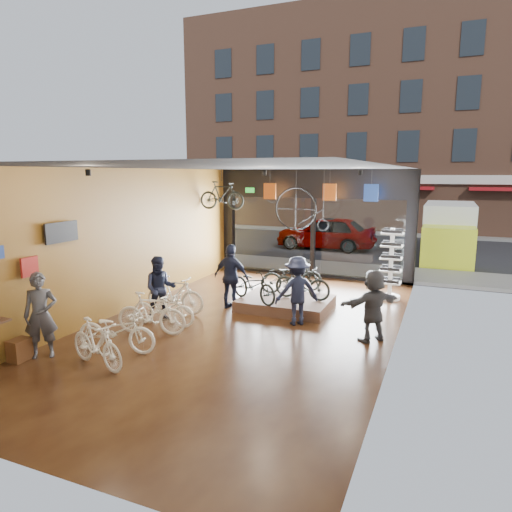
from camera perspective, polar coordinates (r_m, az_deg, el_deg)
The scene contains 34 objects.
ground_plane at distance 11.23m, azimuth -1.43°, elevation -8.86°, with size 7.00×12.00×0.04m, color black.
ceiling at distance 10.61m, azimuth -1.52°, elevation 11.13°, with size 7.00×12.00×0.04m, color black.
wall_left at distance 12.60m, azimuth -16.25°, elevation 1.83°, with size 0.04×12.00×3.80m, color olive.
wall_right at distance 9.87m, azimuth 17.51°, elevation -0.49°, with size 0.04×12.00×3.80m, color beige.
wall_back at distance 5.95m, azimuth -26.19°, elevation -8.09°, with size 7.00×0.04×3.80m, color beige.
storefront at distance 16.36m, azimuth 7.18°, elevation 4.04°, with size 7.00×0.26×3.80m, color black, non-canonical shape.
exit_sign at distance 16.97m, azimuth -0.75°, elevation 8.24°, with size 0.35×0.06×0.18m, color #198C26.
street_road at distance 25.33m, azimuth 12.58°, elevation 1.73°, with size 30.00×18.00×0.02m, color black.
sidewalk_near at distance 17.80m, azimuth 8.09°, elevation -1.47°, with size 30.00×2.40×0.12m, color slate.
sidewalk_far at distance 29.23m, azimuth 13.99°, elevation 2.94°, with size 30.00×2.00×0.12m, color slate.
opposite_building at distance 31.65m, azimuth 15.29°, elevation 16.03°, with size 26.00×5.00×14.00m, color brown.
street_car at distance 22.52m, azimuth 8.73°, elevation 2.92°, with size 1.91×4.76×1.62m, color gray.
box_truck at distance 20.83m, azimuth 22.92°, elevation 2.66°, with size 2.01×6.02×2.37m, color silver, non-canonical shape.
floor_bike_1 at distance 9.36m, azimuth -19.29°, elevation -10.29°, with size 0.44×1.56×0.94m, color white.
floor_bike_2 at distance 10.00m, azimuth -17.05°, elevation -8.89°, with size 0.61×1.75×0.92m, color white.
floor_bike_3 at distance 10.82m, azimuth -12.98°, elevation -6.99°, with size 0.47×1.66×1.00m, color white.
floor_bike_4 at distance 11.39m, azimuth -11.53°, elevation -6.43°, with size 0.57×1.63×0.86m, color white.
floor_bike_5 at distance 12.29m, azimuth -10.11°, elevation -4.74°, with size 0.48×1.70×1.02m, color white.
display_platform at distance 12.59m, azimuth 3.72°, elevation -5.93°, with size 2.40×1.80×0.30m, color #4B2C1C.
display_bike_left at distance 12.12m, azimuth -0.28°, elevation -3.61°, with size 0.60×1.72×0.91m, color black.
display_bike_mid at distance 12.36m, azimuth 5.81°, elevation -3.31°, with size 0.44×1.55×0.93m, color black.
display_bike_right at distance 13.05m, azimuth 4.44°, elevation -2.55°, with size 0.62×1.78×0.93m, color black.
customer_0 at distance 10.14m, azimuth -25.32°, elevation -6.71°, with size 0.64×0.42×1.75m, color #3F3F44.
customer_1 at distance 11.70m, azimuth -11.87°, elevation -4.00°, with size 0.80×0.62×1.64m, color #161C33.
customer_2 at distance 12.43m, azimuth -3.11°, elevation -2.61°, with size 1.05×0.44×1.78m, color #161C33.
customer_3 at distance 11.19m, azimuth 5.15°, elevation -4.35°, with size 1.09×0.63×1.69m, color #161C33.
customer_5 at distance 10.39m, azimuth 14.43°, elevation -6.01°, with size 1.50×0.48×1.61m, color #3F3F44.
sunglasses_rack at distance 13.89m, azimuth 16.51°, elevation -0.97°, with size 0.62×0.51×2.10m, color white, non-canonical shape.
wall_merch at distance 10.18m, azimuth -27.89°, elevation -4.38°, with size 0.40×2.40×2.60m, color navy, non-canonical shape.
penny_farthing at distance 14.53m, azimuth 6.05°, elevation 5.65°, with size 1.70×0.06×1.36m, color black, non-canonical shape.
hung_bike at distance 15.59m, azimuth -4.30°, elevation 7.56°, with size 0.45×1.58×0.95m, color black.
jersey_left at distance 15.95m, azimuth 1.74°, elevation 8.10°, with size 0.45×0.03×0.55m, color #CC5919.
jersey_mid at distance 15.32m, azimuth 9.18°, elevation 7.88°, with size 0.45×0.03×0.55m, color #CC5919.
jersey_right at distance 15.06m, azimuth 14.18°, elevation 7.66°, with size 0.45×0.03×0.55m, color #1E3F99.
Camera 1 is at (4.35, -9.68, 3.67)m, focal length 32.00 mm.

